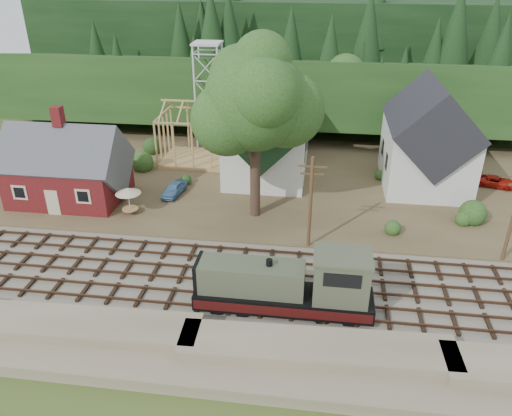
# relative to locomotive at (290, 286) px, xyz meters

# --- Properties ---
(ground) EXTENTS (140.00, 140.00, 0.00)m
(ground) POSITION_rel_locomotive_xyz_m (-6.12, 3.00, -2.06)
(ground) COLOR #384C1E
(ground) RESTS_ON ground
(embankment) EXTENTS (64.00, 5.00, 1.60)m
(embankment) POSITION_rel_locomotive_xyz_m (-6.12, -5.50, -2.06)
(embankment) COLOR #7F7259
(embankment) RESTS_ON ground
(railroad_bed) EXTENTS (64.00, 11.00, 0.16)m
(railroad_bed) POSITION_rel_locomotive_xyz_m (-6.12, 3.00, -1.98)
(railroad_bed) COLOR #726B5B
(railroad_bed) RESTS_ON ground
(village_flat) EXTENTS (64.00, 26.00, 0.30)m
(village_flat) POSITION_rel_locomotive_xyz_m (-6.12, 21.00, -1.91)
(village_flat) COLOR brown
(village_flat) RESTS_ON ground
(hillside) EXTENTS (70.00, 28.96, 12.74)m
(hillside) POSITION_rel_locomotive_xyz_m (-6.12, 45.00, -2.06)
(hillside) COLOR #1E3F19
(hillside) RESTS_ON ground
(ridge) EXTENTS (80.00, 20.00, 12.00)m
(ridge) POSITION_rel_locomotive_xyz_m (-6.12, 61.00, -2.06)
(ridge) COLOR black
(ridge) RESTS_ON ground
(depot) EXTENTS (10.80, 7.41, 9.00)m
(depot) POSITION_rel_locomotive_xyz_m (-22.12, 14.00, 1.16)
(depot) COLOR #501214
(depot) RESTS_ON village_flat
(church) EXTENTS (8.40, 15.17, 13.00)m
(church) POSITION_rel_locomotive_xyz_m (-4.12, 22.68, 3.12)
(church) COLOR silver
(church) RESTS_ON village_flat
(farmhouse) EXTENTS (8.40, 10.80, 10.60)m
(farmhouse) POSITION_rel_locomotive_xyz_m (11.88, 22.00, 2.81)
(farmhouse) COLOR silver
(farmhouse) RESTS_ON village_flat
(timber_frame) EXTENTS (8.20, 6.20, 6.99)m
(timber_frame) POSITION_rel_locomotive_xyz_m (-12.12, 25.00, 1.21)
(timber_frame) COLOR tan
(timber_frame) RESTS_ON village_flat
(lattice_tower) EXTENTS (3.20, 3.20, 12.12)m
(lattice_tower) POSITION_rel_locomotive_xyz_m (-12.12, 31.00, 7.97)
(lattice_tower) COLOR silver
(lattice_tower) RESTS_ON village_flat
(big_tree) EXTENTS (10.90, 8.40, 14.70)m
(big_tree) POSITION_rel_locomotive_xyz_m (-3.95, 13.08, 8.16)
(big_tree) COLOR #38281E
(big_tree) RESTS_ON village_flat
(telegraph_pole_near) EXTENTS (2.20, 0.28, 8.00)m
(telegraph_pole_near) POSITION_rel_locomotive_xyz_m (0.88, 8.20, 2.19)
(telegraph_pole_near) COLOR #4C331E
(telegraph_pole_near) RESTS_ON ground
(locomotive) EXTENTS (11.51, 2.88, 4.62)m
(locomotive) POSITION_rel_locomotive_xyz_m (0.00, 0.00, 0.00)
(locomotive) COLOR black
(locomotive) RESTS_ON railroad_bed
(car_blue) EXTENTS (2.03, 3.85, 1.25)m
(car_blue) POSITION_rel_locomotive_xyz_m (-12.54, 16.02, -1.13)
(car_blue) COLOR #517DAE
(car_blue) RESTS_ON village_flat
(car_green) EXTENTS (3.51, 1.89, 1.10)m
(car_green) POSITION_rel_locomotive_xyz_m (-27.18, 16.25, -1.21)
(car_green) COLOR #74A371
(car_green) RESTS_ON village_flat
(car_red) EXTENTS (4.15, 2.73, 1.06)m
(car_red) POSITION_rel_locomotive_xyz_m (19.20, 22.32, -1.23)
(car_red) COLOR red
(car_red) RESTS_ON village_flat
(patio_set) EXTENTS (2.28, 2.28, 2.53)m
(patio_set) POSITION_rel_locomotive_xyz_m (-15.38, 11.62, 0.40)
(patio_set) COLOR silver
(patio_set) RESTS_ON village_flat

